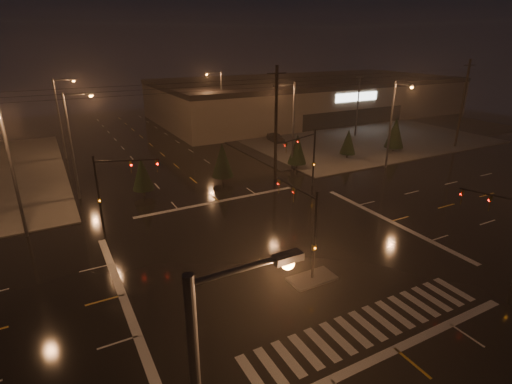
# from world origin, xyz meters

# --- Properties ---
(ground) EXTENTS (140.00, 140.00, 0.00)m
(ground) POSITION_xyz_m (0.00, 0.00, 0.00)
(ground) COLOR black
(ground) RESTS_ON ground
(sidewalk_ne) EXTENTS (36.00, 36.00, 0.12)m
(sidewalk_ne) POSITION_xyz_m (30.00, 30.00, 0.06)
(sidewalk_ne) COLOR #4A4842
(sidewalk_ne) RESTS_ON ground
(median_island) EXTENTS (3.00, 1.60, 0.15)m
(median_island) POSITION_xyz_m (0.00, -4.00, 0.07)
(median_island) COLOR #4A4842
(median_island) RESTS_ON ground
(crosswalk) EXTENTS (15.00, 2.60, 0.01)m
(crosswalk) POSITION_xyz_m (0.00, -9.00, 0.01)
(crosswalk) COLOR beige
(crosswalk) RESTS_ON ground
(stop_bar_near) EXTENTS (16.00, 0.50, 0.01)m
(stop_bar_near) POSITION_xyz_m (0.00, -11.00, 0.01)
(stop_bar_near) COLOR beige
(stop_bar_near) RESTS_ON ground
(stop_bar_far) EXTENTS (16.00, 0.50, 0.01)m
(stop_bar_far) POSITION_xyz_m (0.00, 11.00, 0.01)
(stop_bar_far) COLOR beige
(stop_bar_far) RESTS_ON ground
(parking_lot) EXTENTS (50.00, 24.00, 0.08)m
(parking_lot) POSITION_xyz_m (35.00, 28.00, 0.04)
(parking_lot) COLOR black
(parking_lot) RESTS_ON ground
(retail_building) EXTENTS (60.20, 28.30, 7.20)m
(retail_building) POSITION_xyz_m (35.00, 45.99, 3.84)
(retail_building) COLOR #6F644F
(retail_building) RESTS_ON ground
(signal_mast_median) EXTENTS (0.25, 4.59, 6.00)m
(signal_mast_median) POSITION_xyz_m (0.00, -3.07, 3.75)
(signal_mast_median) COLOR black
(signal_mast_median) RESTS_ON ground
(signal_mast_ne) EXTENTS (4.84, 1.86, 6.00)m
(signal_mast_ne) POSITION_xyz_m (9.50, 10.14, 3.79)
(signal_mast_ne) COLOR black
(signal_mast_ne) RESTS_ON ground
(signal_mast_nw) EXTENTS (4.84, 1.86, 6.00)m
(signal_mast_nw) POSITION_xyz_m (-9.50, 10.14, 3.79)
(signal_mast_nw) COLOR black
(signal_mast_nw) RESTS_ON ground
(signal_mast_se) EXTENTS (1.55, 3.87, 6.00)m
(signal_mast_se) POSITION_xyz_m (10.23, -9.75, 3.71)
(signal_mast_se) COLOR black
(signal_mast_se) RESTS_ON ground
(streetlight_1) EXTENTS (2.77, 0.32, 10.00)m
(streetlight_1) POSITION_xyz_m (-11.18, 18.00, 5.80)
(streetlight_1) COLOR #38383A
(streetlight_1) RESTS_ON ground
(streetlight_2) EXTENTS (2.77, 0.32, 10.00)m
(streetlight_2) POSITION_xyz_m (-11.18, 34.00, 5.80)
(streetlight_2) COLOR #38383A
(streetlight_2) RESTS_ON ground
(streetlight_3) EXTENTS (2.77, 0.32, 10.00)m
(streetlight_3) POSITION_xyz_m (11.18, 16.00, 5.80)
(streetlight_3) COLOR #38383A
(streetlight_3) RESTS_ON ground
(streetlight_4) EXTENTS (2.77, 0.32, 10.00)m
(streetlight_4) POSITION_xyz_m (11.18, 36.00, 5.80)
(streetlight_4) COLOR #38383A
(streetlight_4) RESTS_ON ground
(streetlight_5) EXTENTS (0.32, 2.77, 10.00)m
(streetlight_5) POSITION_xyz_m (-16.00, 11.18, 5.80)
(streetlight_5) COLOR #38383A
(streetlight_5) RESTS_ON ground
(streetlight_6) EXTENTS (0.32, 2.77, 10.00)m
(streetlight_6) POSITION_xyz_m (22.00, 11.18, 5.80)
(streetlight_6) COLOR #38383A
(streetlight_6) RESTS_ON ground
(utility_pole_1) EXTENTS (2.20, 0.32, 12.00)m
(utility_pole_1) POSITION_xyz_m (8.00, 14.00, 6.13)
(utility_pole_1) COLOR black
(utility_pole_1) RESTS_ON ground
(utility_pole_2) EXTENTS (2.20, 0.32, 12.00)m
(utility_pole_2) POSITION_xyz_m (38.00, 14.00, 6.13)
(utility_pole_2) COLOR black
(utility_pole_2) RESTS_ON ground
(conifer_0) EXTENTS (2.21, 2.21, 4.16)m
(conifer_0) POSITION_xyz_m (12.25, 16.09, 2.43)
(conifer_0) COLOR black
(conifer_0) RESTS_ON ground
(conifer_1) EXTENTS (2.01, 2.01, 3.84)m
(conifer_1) POSITION_xyz_m (20.37, 16.63, 2.27)
(conifer_1) COLOR black
(conifer_1) RESTS_ON ground
(conifer_2) EXTENTS (2.57, 2.57, 4.71)m
(conifer_2) POSITION_xyz_m (28.08, 16.20, 2.70)
(conifer_2) COLOR black
(conifer_2) RESTS_ON ground
(conifer_3) EXTENTS (2.07, 2.07, 3.94)m
(conifer_3) POSITION_xyz_m (-5.84, 15.81, 2.31)
(conifer_3) COLOR black
(conifer_3) RESTS_ON ground
(conifer_4) EXTENTS (2.31, 2.31, 4.31)m
(conifer_4) POSITION_xyz_m (2.59, 15.83, 2.50)
(conifer_4) COLOR black
(conifer_4) RESTS_ON ground
(car_parked) EXTENTS (2.01, 4.13, 1.36)m
(car_parked) POSITION_xyz_m (17.01, 28.87, 0.68)
(car_parked) COLOR black
(car_parked) RESTS_ON ground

